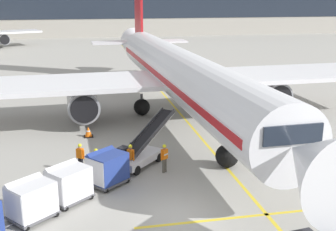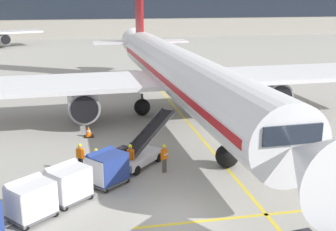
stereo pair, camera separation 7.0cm
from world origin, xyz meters
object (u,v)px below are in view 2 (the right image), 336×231
belt_loader (140,151)px  ground_crew_wingwalker (131,157)px  ground_crew_by_carts (164,156)px  ground_crew_marshaller (80,156)px  parked_airplane (178,73)px  ground_crew_by_loader (96,161)px  safety_cone_wingtip (89,132)px  safety_cone_engine_keepout (89,116)px  baggage_cart_second (68,183)px  baggage_cart_third (30,199)px  baggage_cart_lead (107,167)px

belt_loader → ground_crew_wingwalker: size_ratio=2.75×
ground_crew_by_carts → ground_crew_wingwalker: (-1.94, 0.35, 0.00)m
ground_crew_marshaller → parked_airplane: bearing=52.3°
ground_crew_by_carts → ground_crew_wingwalker: 1.97m
ground_crew_by_loader → ground_crew_marshaller: bearing=130.9°
belt_loader → safety_cone_wingtip: bearing=116.6°
parked_airplane → safety_cone_engine_keepout: (-7.51, 0.16, -3.42)m
baggage_cart_second → ground_crew_wingwalker: 4.58m
parked_airplane → ground_crew_marshaller: 13.77m
safety_cone_engine_keepout → ground_crew_by_carts: bearing=-71.1°
baggage_cart_third → safety_cone_wingtip: size_ratio=3.39×
ground_crew_marshaller → ground_crew_by_carts: bearing=-12.8°
baggage_cart_third → ground_crew_marshaller: size_ratio=1.49×
baggage_cart_second → ground_crew_marshaller: size_ratio=1.49×
safety_cone_engine_keepout → ground_crew_wingwalker: bearing=-79.5°
parked_airplane → belt_loader: parked_airplane is taller
ground_crew_wingwalker → baggage_cart_third: bearing=-139.1°
baggage_cart_lead → baggage_cart_third: (-3.69, -3.12, 0.00)m
baggage_cart_third → ground_crew_wingwalker: size_ratio=1.49×
belt_loader → ground_crew_by_loader: size_ratio=2.75×
baggage_cart_second → ground_crew_wingwalker: baggage_cart_second is taller
baggage_cart_lead → safety_cone_wingtip: (-0.84, 8.55, -0.63)m
baggage_cart_second → baggage_cart_third: size_ratio=1.00×
baggage_cart_third → ground_crew_marshaller: bearing=66.4°
parked_airplane → baggage_cart_lead: bearing=-118.1°
ground_crew_marshaller → safety_cone_wingtip: (0.58, 6.46, -0.62)m
ground_crew_by_loader → ground_crew_by_carts: same height
belt_loader → safety_cone_wingtip: belt_loader is taller
baggage_cart_lead → baggage_cart_third: 4.83m
baggage_cart_lead → ground_crew_by_loader: (-0.53, 1.07, -0.00)m
ground_crew_by_loader → ground_crew_wingwalker: 2.01m
ground_crew_marshaller → belt_loader: bearing=7.0°
ground_crew_by_carts → parked_airplane: bearing=73.8°
parked_airplane → belt_loader: (-4.65, -10.23, -2.90)m
baggage_cart_third → safety_cone_wingtip: baggage_cart_third is taller
ground_crew_by_loader → ground_crew_wingwalker: size_ratio=1.00×
parked_airplane → baggage_cart_lead: (-6.83, -12.76, -2.74)m
baggage_cart_lead → safety_cone_engine_keepout: bearing=93.0°
parked_airplane → belt_loader: 11.61m
baggage_cart_lead → safety_cone_engine_keepout: (-0.68, 12.93, -0.68)m
ground_crew_by_loader → ground_crew_marshaller: 1.36m
baggage_cart_lead → parked_airplane: bearing=61.9°
parked_airplane → baggage_cart_third: 19.24m
parked_airplane → safety_cone_wingtip: bearing=-151.2°
belt_loader → ground_crew_wingwalker: belt_loader is taller
ground_crew_by_carts → ground_crew_marshaller: 4.94m
parked_airplane → ground_crew_marshaller: bearing=-127.7°
parked_airplane → belt_loader: size_ratio=9.70×
ground_crew_by_loader → ground_crew_marshaller: size_ratio=1.00×
baggage_cart_lead → baggage_cart_third: bearing=-139.8°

